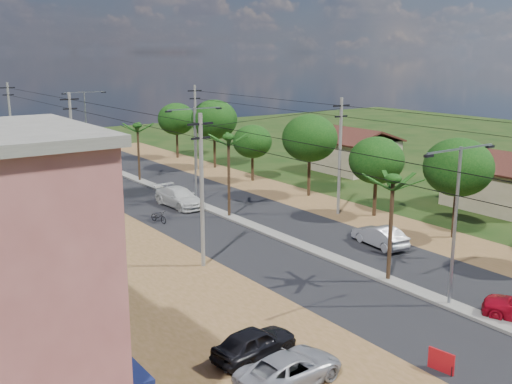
# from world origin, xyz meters

# --- Properties ---
(ground) EXTENTS (160.00, 160.00, 0.00)m
(ground) POSITION_xyz_m (0.00, 0.00, 0.00)
(ground) COLOR black
(ground) RESTS_ON ground
(road) EXTENTS (12.00, 110.00, 0.04)m
(road) POSITION_xyz_m (0.00, 15.00, 0.02)
(road) COLOR black
(road) RESTS_ON ground
(median) EXTENTS (1.00, 90.00, 0.18)m
(median) POSITION_xyz_m (0.00, 18.00, 0.09)
(median) COLOR #605E56
(median) RESTS_ON ground
(dirt_lot_west) EXTENTS (18.00, 46.00, 0.04)m
(dirt_lot_west) POSITION_xyz_m (-15.00, 8.00, 0.02)
(dirt_lot_west) COLOR brown
(dirt_lot_west) RESTS_ON ground
(dirt_shoulder_east) EXTENTS (5.00, 90.00, 0.03)m
(dirt_shoulder_east) POSITION_xyz_m (8.50, 15.00, 0.01)
(dirt_shoulder_east) COLOR brown
(dirt_shoulder_east) RESTS_ON ground
(house_east_near) EXTENTS (7.60, 7.50, 4.60)m
(house_east_near) POSITION_xyz_m (20.00, 10.00, 2.39)
(house_east_near) COLOR gray
(house_east_near) RESTS_ON ground
(house_east_far) EXTENTS (7.60, 7.50, 4.60)m
(house_east_far) POSITION_xyz_m (21.00, 28.00, 2.39)
(house_east_far) COLOR gray
(house_east_far) RESTS_ON ground
(tree_east_c) EXTENTS (4.60, 4.60, 6.83)m
(tree_east_c) POSITION_xyz_m (9.70, 7.00, 4.86)
(tree_east_c) COLOR black
(tree_east_c) RESTS_ON ground
(tree_east_d) EXTENTS (4.20, 4.20, 6.13)m
(tree_east_d) POSITION_xyz_m (9.40, 14.00, 4.34)
(tree_east_d) COLOR black
(tree_east_d) RESTS_ON ground
(tree_east_e) EXTENTS (4.80, 4.80, 7.14)m
(tree_east_e) POSITION_xyz_m (9.60, 22.00, 5.09)
(tree_east_e) COLOR black
(tree_east_e) RESTS_ON ground
(tree_east_f) EXTENTS (3.80, 3.80, 5.52)m
(tree_east_f) POSITION_xyz_m (9.20, 30.00, 3.89)
(tree_east_f) COLOR black
(tree_east_f) RESTS_ON ground
(tree_east_g) EXTENTS (5.00, 5.00, 7.38)m
(tree_east_g) POSITION_xyz_m (9.80, 38.00, 5.24)
(tree_east_g) COLOR black
(tree_east_g) RESTS_ON ground
(tree_east_h) EXTENTS (4.40, 4.40, 6.52)m
(tree_east_h) POSITION_xyz_m (9.50, 46.00, 4.64)
(tree_east_h) COLOR black
(tree_east_h) RESTS_ON ground
(palm_median_near) EXTENTS (2.00, 2.00, 6.15)m
(palm_median_near) POSITION_xyz_m (0.00, 4.00, 5.54)
(palm_median_near) COLOR black
(palm_median_near) RESTS_ON ground
(palm_median_mid) EXTENTS (2.00, 2.00, 6.55)m
(palm_median_mid) POSITION_xyz_m (0.00, 20.00, 5.90)
(palm_median_mid) COLOR black
(palm_median_mid) RESTS_ON ground
(palm_median_far) EXTENTS (2.00, 2.00, 5.85)m
(palm_median_far) POSITION_xyz_m (0.00, 36.00, 5.26)
(palm_median_far) COLOR black
(palm_median_far) RESTS_ON ground
(streetlight_near) EXTENTS (5.10, 0.18, 8.00)m
(streetlight_near) POSITION_xyz_m (0.00, 0.00, 4.79)
(streetlight_near) COLOR gray
(streetlight_near) RESTS_ON ground
(streetlight_mid) EXTENTS (5.10, 0.18, 8.00)m
(streetlight_mid) POSITION_xyz_m (0.00, 25.00, 4.79)
(streetlight_mid) COLOR gray
(streetlight_mid) RESTS_ON ground
(streetlight_far) EXTENTS (5.10, 0.18, 8.00)m
(streetlight_far) POSITION_xyz_m (0.00, 50.00, 4.79)
(streetlight_far) COLOR gray
(streetlight_far) RESTS_ON ground
(utility_pole_w_b) EXTENTS (1.60, 0.24, 9.00)m
(utility_pole_w_b) POSITION_xyz_m (-7.00, 12.00, 4.76)
(utility_pole_w_b) COLOR #605E56
(utility_pole_w_b) RESTS_ON ground
(utility_pole_w_c) EXTENTS (1.60, 0.24, 9.00)m
(utility_pole_w_c) POSITION_xyz_m (-7.00, 34.00, 4.76)
(utility_pole_w_c) COLOR #605E56
(utility_pole_w_c) RESTS_ON ground
(utility_pole_w_d) EXTENTS (1.60, 0.24, 9.00)m
(utility_pole_w_d) POSITION_xyz_m (-7.00, 55.00, 4.76)
(utility_pole_w_d) COLOR #605E56
(utility_pole_w_d) RESTS_ON ground
(utility_pole_e_b) EXTENTS (1.60, 0.24, 9.00)m
(utility_pole_e_b) POSITION_xyz_m (7.50, 16.00, 4.76)
(utility_pole_e_b) COLOR #605E56
(utility_pole_e_b) RESTS_ON ground
(utility_pole_e_c) EXTENTS (1.60, 0.24, 9.00)m
(utility_pole_e_c) POSITION_xyz_m (7.50, 38.00, 4.76)
(utility_pole_e_c) COLOR #605E56
(utility_pole_e_c) RESTS_ON ground
(car_silver_mid) EXTENTS (1.84, 4.24, 1.36)m
(car_silver_mid) POSITION_xyz_m (4.18, 8.56, 0.68)
(car_silver_mid) COLOR #9C9DA3
(car_silver_mid) RESTS_ON ground
(car_white_far) EXTENTS (2.44, 5.40, 1.54)m
(car_white_far) POSITION_xyz_m (-1.50, 25.13, 0.77)
(car_white_far) COLOR #B8B9B4
(car_white_far) RESTS_ON ground
(car_parked_silver) EXTENTS (4.57, 2.39, 1.23)m
(car_parked_silver) POSITION_xyz_m (-10.91, -1.04, 0.61)
(car_parked_silver) COLOR #9C9DA3
(car_parked_silver) RESTS_ON ground
(car_parked_dark) EXTENTS (3.99, 2.03, 1.30)m
(car_parked_dark) POSITION_xyz_m (-10.83, 1.39, 0.65)
(car_parked_dark) COLOR black
(car_parked_dark) RESTS_ON ground
(moto_rider_west_a) EXTENTS (0.94, 1.81, 0.90)m
(moto_rider_west_a) POSITION_xyz_m (-5.00, 21.83, 0.45)
(moto_rider_west_a) COLOR black
(moto_rider_west_a) RESTS_ON ground
(moto_rider_west_b) EXTENTS (0.77, 1.60, 0.92)m
(moto_rider_west_b) POSITION_xyz_m (-2.48, 36.73, 0.46)
(moto_rider_west_b) COLOR black
(moto_rider_west_b) RESTS_ON ground
(roadside_sign) EXTENTS (0.26, 1.10, 0.92)m
(roadside_sign) POSITION_xyz_m (-5.50, -3.78, 0.46)
(roadside_sign) COLOR maroon
(roadside_sign) RESTS_ON ground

